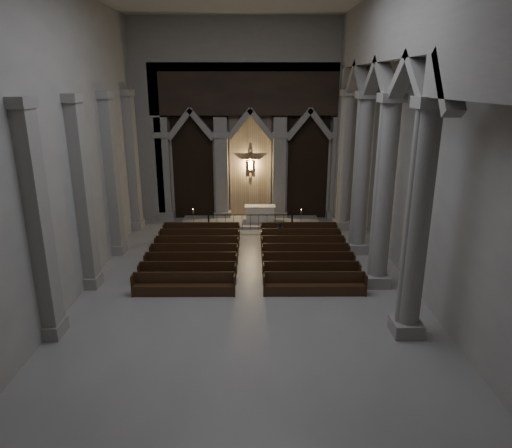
# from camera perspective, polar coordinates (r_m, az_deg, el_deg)

# --- Properties ---
(room) EXTENTS (24.00, 24.10, 12.00)m
(room) POSITION_cam_1_polar(r_m,az_deg,el_deg) (16.60, -0.97, 14.48)
(room) COLOR gray
(room) RESTS_ON ground
(sanctuary_wall) EXTENTS (14.00, 0.77, 12.00)m
(sanctuary_wall) POSITION_cam_1_polar(r_m,az_deg,el_deg) (28.18, -0.73, 13.67)
(sanctuary_wall) COLOR gray
(sanctuary_wall) RESTS_ON ground
(right_arcade) EXTENTS (1.00, 24.00, 12.00)m
(right_arcade) POSITION_cam_1_polar(r_m,az_deg,el_deg) (18.70, 16.78, 14.79)
(right_arcade) COLOR gray
(right_arcade) RESTS_ON ground
(left_pilasters) EXTENTS (0.60, 13.00, 8.03)m
(left_pilasters) POSITION_cam_1_polar(r_m,az_deg,el_deg) (21.72, -18.99, 4.39)
(left_pilasters) COLOR gray
(left_pilasters) RESTS_ON ground
(sanctuary_step) EXTENTS (8.50, 2.60, 0.15)m
(sanctuary_step) POSITION_cam_1_polar(r_m,az_deg,el_deg) (28.44, -0.69, 0.28)
(sanctuary_step) COLOR gray
(sanctuary_step) RESTS_ON ground
(altar) EXTENTS (1.88, 0.75, 0.96)m
(altar) POSITION_cam_1_polar(r_m,az_deg,el_deg) (28.27, 0.50, 1.35)
(altar) COLOR silver
(altar) RESTS_ON sanctuary_step
(altar_rail) EXTENTS (5.02, 0.09, 0.99)m
(altar_rail) POSITION_cam_1_polar(r_m,az_deg,el_deg) (26.91, -0.71, 0.57)
(altar_rail) COLOR black
(altar_rail) RESTS_ON ground
(candle_stand_left) EXTENTS (0.21, 0.21, 1.26)m
(candle_stand_left) POSITION_cam_1_polar(r_m,az_deg,el_deg) (27.39, -7.80, 0.03)
(candle_stand_left) COLOR olive
(candle_stand_left) RESTS_ON ground
(candle_stand_right) EXTENTS (0.21, 0.21, 1.22)m
(candle_stand_right) POSITION_cam_1_polar(r_m,az_deg,el_deg) (27.38, 5.62, 0.07)
(candle_stand_right) COLOR olive
(candle_stand_right) RESTS_ON ground
(pews) EXTENTS (9.64, 7.38, 0.95)m
(pews) POSITION_cam_1_polar(r_m,az_deg,el_deg) (22.19, -0.78, -4.12)
(pews) COLOR black
(pews) RESTS_ON ground
(worshipper) EXTENTS (0.50, 0.38, 1.26)m
(worshipper) POSITION_cam_1_polar(r_m,az_deg,el_deg) (24.53, 3.02, -1.21)
(worshipper) COLOR black
(worshipper) RESTS_ON ground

